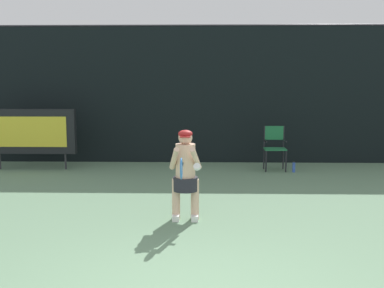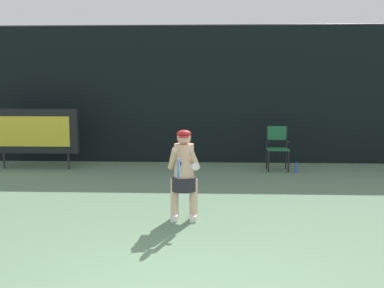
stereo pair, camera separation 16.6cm
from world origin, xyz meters
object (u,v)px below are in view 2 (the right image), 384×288
scoreboard (35,131)px  umpire_chair (277,145)px  water_bottle (296,168)px  tennis_racket (179,168)px  tennis_player (184,172)px

scoreboard → umpire_chair: bearing=0.3°
umpire_chair → water_bottle: umpire_chair is taller
water_bottle → tennis_racket: 5.28m
water_bottle → tennis_player: 4.72m
tennis_player → water_bottle: bearing=58.2°
scoreboard → tennis_player: (3.97, -4.22, -0.18)m
water_bottle → tennis_racket: size_ratio=0.44×
umpire_chair → water_bottle: bearing=-32.8°
umpire_chair → tennis_racket: 5.29m
scoreboard → umpire_chair: 6.02m
scoreboard → tennis_racket: 6.23m
tennis_player → tennis_racket: size_ratio=2.38×
umpire_chair → tennis_racket: (-2.07, -4.86, 0.32)m
umpire_chair → tennis_player: (-2.03, -4.24, 0.15)m
umpire_chair → tennis_player: bearing=-115.6°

